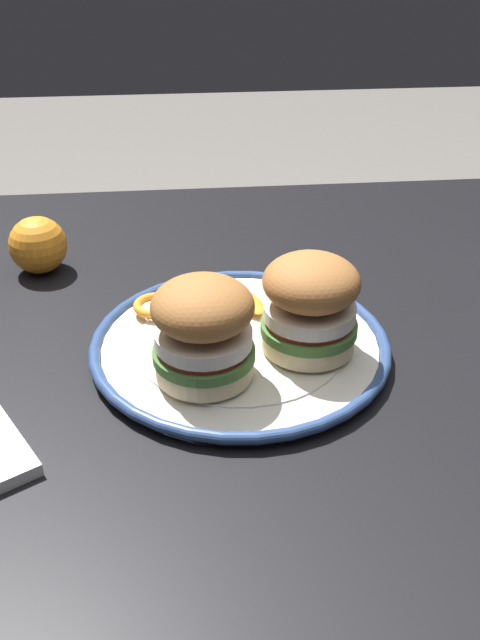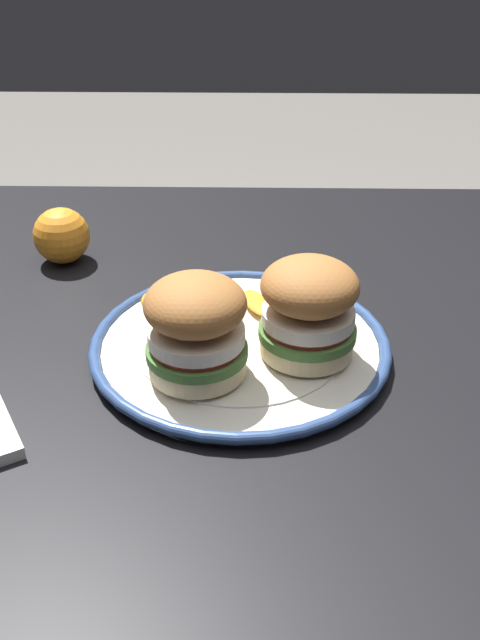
{
  "view_description": "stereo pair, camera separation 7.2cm",
  "coord_description": "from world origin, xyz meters",
  "px_view_note": "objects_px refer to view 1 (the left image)",
  "views": [
    {
      "loc": [
        0.04,
        0.66,
        1.13
      ],
      "look_at": [
        -0.02,
        0.05,
        0.75
      ],
      "focal_mm": 39.74,
      "sensor_mm": 36.0,
      "label": 1
    },
    {
      "loc": [
        -0.04,
        0.66,
        1.13
      ],
      "look_at": [
        -0.02,
        0.05,
        0.75
      ],
      "focal_mm": 39.74,
      "sensor_mm": 36.0,
      "label": 2
    }
  ],
  "objects_px": {
    "dinner_plate": "(240,345)",
    "sandwich_half_right": "(203,329)",
    "sandwich_half_left": "(310,303)",
    "dining_table": "(217,406)",
    "whole_orange": "(38,245)"
  },
  "relations": [
    {
      "from": "dinner_plate",
      "to": "sandwich_half_right",
      "type": "relative_size",
      "value": 2.57
    },
    {
      "from": "sandwich_half_left",
      "to": "dining_table",
      "type": "bearing_deg",
      "value": -37.22
    },
    {
      "from": "dining_table",
      "to": "sandwich_half_right",
      "type": "distance_m",
      "value": 0.2
    },
    {
      "from": "sandwich_half_left",
      "to": "whole_orange",
      "type": "xyz_separation_m",
      "value": [
        0.3,
        -0.23,
        -0.03
      ]
    },
    {
      "from": "sandwich_half_left",
      "to": "dinner_plate",
      "type": "bearing_deg",
      "value": -17.65
    },
    {
      "from": "dining_table",
      "to": "sandwich_half_right",
      "type": "xyz_separation_m",
      "value": [
        0.02,
        0.11,
        0.17
      ]
    },
    {
      "from": "dinner_plate",
      "to": "sandwich_half_left",
      "type": "relative_size",
      "value": 2.57
    },
    {
      "from": "dining_table",
      "to": "sandwich_half_right",
      "type": "bearing_deg",
      "value": 80.9
    },
    {
      "from": "dinner_plate",
      "to": "sandwich_half_left",
      "type": "xyz_separation_m",
      "value": [
        -0.07,
        0.02,
        0.06
      ]
    },
    {
      "from": "whole_orange",
      "to": "dinner_plate",
      "type": "bearing_deg",
      "value": 138.03
    },
    {
      "from": "dinner_plate",
      "to": "sandwich_half_right",
      "type": "distance_m",
      "value": 0.09
    },
    {
      "from": "dining_table",
      "to": "whole_orange",
      "type": "distance_m",
      "value": 0.3
    },
    {
      "from": "dinner_plate",
      "to": "sandwich_half_right",
      "type": "xyz_separation_m",
      "value": [
        0.04,
        0.06,
        0.06
      ]
    },
    {
      "from": "dining_table",
      "to": "dinner_plate",
      "type": "distance_m",
      "value": 0.13
    },
    {
      "from": "dining_table",
      "to": "sandwich_half_left",
      "type": "distance_m",
      "value": 0.21
    }
  ]
}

